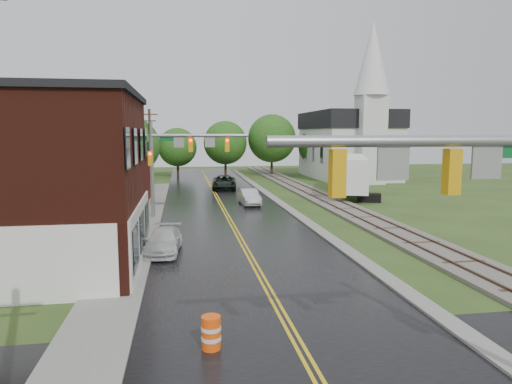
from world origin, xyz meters
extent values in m
cube|color=black|center=(0.00, 30.00, 0.00)|extent=(10.00, 90.00, 0.02)
cube|color=gray|center=(5.40, 35.00, 0.00)|extent=(0.80, 70.00, 0.12)
cube|color=gray|center=(-6.20, 25.00, 0.00)|extent=(2.40, 50.00, 0.12)
cube|color=silver|center=(-5.45, 15.00, 1.50)|extent=(0.10, 9.50, 3.00)
cube|color=tan|center=(-11.00, 26.00, 3.20)|extent=(8.00, 7.00, 6.40)
cube|color=#3F0F0C|center=(-10.00, 35.00, 2.20)|extent=(7.00, 6.00, 4.40)
cube|color=silver|center=(20.00, 55.00, 3.50)|extent=(10.00, 16.00, 7.00)
cube|color=black|center=(20.00, 55.00, 8.20)|extent=(10.40, 16.40, 2.40)
cube|color=silver|center=(20.00, 47.00, 5.50)|extent=(3.20, 3.20, 11.00)
cone|color=silver|center=(20.00, 47.00, 15.50)|extent=(4.40, 4.40, 9.00)
cube|color=#59544C|center=(10.00, 35.00, 0.10)|extent=(3.20, 80.00, 0.20)
cube|color=#4C3828|center=(9.28, 35.00, 0.24)|extent=(0.10, 80.00, 0.12)
cube|color=#4C3828|center=(10.72, 35.00, 0.24)|extent=(0.10, 80.00, 0.12)
cylinder|color=gray|center=(2.00, 2.00, 6.20)|extent=(7.20, 0.26, 0.26)
cube|color=orange|center=(2.72, 2.00, 5.50)|extent=(0.32, 0.30, 1.05)
cube|color=orange|center=(-0.02, 2.00, 5.50)|extent=(0.32, 0.30, 1.05)
cube|color=gray|center=(3.58, 2.00, 5.70)|extent=(0.75, 0.06, 0.75)
cube|color=gray|center=(1.28, 2.00, 5.70)|extent=(0.75, 0.06, 0.75)
cylinder|color=gray|center=(-5.60, 27.00, 3.60)|extent=(0.28, 0.28, 7.20)
cylinder|color=gray|center=(-2.00, 27.00, 6.20)|extent=(7.20, 0.26, 0.26)
cube|color=orange|center=(-2.72, 27.00, 5.50)|extent=(0.32, 0.30, 1.05)
cube|color=orange|center=(0.02, 27.00, 5.50)|extent=(0.32, 0.30, 1.05)
cube|color=gray|center=(-3.58, 27.00, 5.70)|extent=(0.75, 0.06, 0.75)
cube|color=gray|center=(-1.28, 27.00, 5.70)|extent=(0.75, 0.06, 0.75)
cube|color=#0C5926|center=(-4.30, 27.00, 5.95)|extent=(1.40, 0.04, 0.30)
sphere|color=#FF0C0C|center=(-2.72, 26.82, 5.83)|extent=(0.20, 0.20, 0.20)
cylinder|color=#382616|center=(-6.80, 22.00, 4.50)|extent=(0.28, 0.28, 9.00)
cube|color=#382616|center=(-6.80, 22.00, 8.40)|extent=(1.80, 0.12, 0.12)
cube|color=#382616|center=(-6.80, 22.00, 7.70)|extent=(1.40, 0.12, 0.12)
cylinder|color=#382616|center=(-6.80, 44.00, 4.50)|extent=(0.28, 0.28, 9.00)
cube|color=#382616|center=(-6.80, 44.00, 8.40)|extent=(1.80, 0.12, 0.12)
cube|color=#382616|center=(-6.80, 44.00, 7.70)|extent=(1.40, 0.12, 0.12)
cylinder|color=black|center=(-18.00, 32.00, 1.71)|extent=(0.36, 0.36, 3.42)
sphere|color=#194A15|center=(-17.40, 31.60, 5.23)|extent=(5.32, 5.32, 5.32)
cylinder|color=black|center=(-14.00, 40.00, 1.35)|extent=(0.36, 0.36, 2.70)
sphere|color=#194A15|center=(-14.00, 40.00, 4.65)|extent=(6.00, 6.00, 6.00)
sphere|color=#194A15|center=(-13.40, 39.60, 4.12)|extent=(4.20, 4.20, 4.20)
cylinder|color=black|center=(-9.00, 46.00, 1.44)|extent=(0.36, 0.36, 2.88)
sphere|color=#194A15|center=(-9.00, 46.00, 4.96)|extent=(6.40, 6.40, 6.40)
sphere|color=#194A15|center=(-8.40, 45.60, 4.40)|extent=(4.48, 4.48, 4.48)
imported|color=black|center=(1.29, 43.73, 0.78)|extent=(3.13, 5.87, 1.57)
imported|color=#BCBBC1|center=(2.47, 32.30, 0.70)|extent=(1.72, 4.30, 1.39)
imported|color=silver|center=(-4.44, 16.78, 0.63)|extent=(2.16, 4.47, 1.25)
cube|color=black|center=(13.79, 32.29, 0.40)|extent=(2.36, 1.82, 0.80)
cylinder|color=gray|center=(13.79, 40.30, 0.40)|extent=(0.16, 0.16, 0.80)
cube|color=white|center=(13.79, 37.09, 2.40)|extent=(6.82, 13.02, 3.20)
cylinder|color=#FF500B|center=(-2.63, 5.33, 0.51)|extent=(0.76, 0.76, 1.02)
camera|label=1|loc=(-3.38, -7.55, 6.38)|focal=32.00mm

